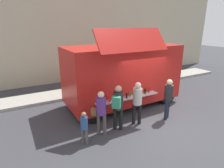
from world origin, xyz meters
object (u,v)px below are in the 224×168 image
(food_truck_main, at_px, (123,73))
(customer_front_ordering, at_px, (137,100))
(customer_rear_waiting, at_px, (101,109))
(trash_bin, at_px, (151,75))
(customer_mid_with_backpack, at_px, (118,104))
(customer_extra_browsing, at_px, (168,96))
(child_near_queue, at_px, (84,125))

(food_truck_main, relative_size, customer_front_ordering, 3.10)
(customer_rear_waiting, bearing_deg, trash_bin, -13.37)
(food_truck_main, bearing_deg, customer_mid_with_backpack, -126.18)
(food_truck_main, xyz_separation_m, customer_front_ordering, (-0.55, -2.02, -0.55))
(customer_mid_with_backpack, relative_size, customer_rear_waiting, 1.06)
(customer_mid_with_backpack, bearing_deg, food_truck_main, 9.01)
(customer_front_ordering, bearing_deg, customer_rear_waiting, 117.00)
(food_truck_main, distance_m, customer_extra_browsing, 2.49)
(food_truck_main, bearing_deg, customer_extra_browsing, -69.72)
(food_truck_main, distance_m, trash_bin, 4.59)
(customer_front_ordering, relative_size, customer_mid_with_backpack, 1.00)
(customer_rear_waiting, xyz_separation_m, child_near_queue, (-0.75, -0.27, -0.29))
(food_truck_main, xyz_separation_m, child_near_queue, (-2.90, -2.29, -0.91))
(customer_mid_with_backpack, distance_m, customer_rear_waiting, 0.70)
(customer_rear_waiting, bearing_deg, customer_mid_with_backpack, -52.11)
(food_truck_main, height_order, customer_front_ordering, food_truck_main)
(customer_front_ordering, height_order, customer_extra_browsing, customer_front_ordering)
(child_near_queue, bearing_deg, customer_front_ordering, -32.00)
(customer_mid_with_backpack, xyz_separation_m, child_near_queue, (-1.43, -0.24, -0.38))
(customer_rear_waiting, bearing_deg, food_truck_main, -6.34)
(customer_mid_with_backpack, bearing_deg, customer_rear_waiting, 131.94)
(customer_extra_browsing, height_order, child_near_queue, customer_extra_browsing)
(customer_mid_with_backpack, distance_m, child_near_queue, 1.50)
(trash_bin, height_order, customer_extra_browsing, customer_extra_browsing)
(food_truck_main, height_order, trash_bin, food_truck_main)
(trash_bin, bearing_deg, customer_rear_waiting, -143.89)
(customer_front_ordering, bearing_deg, trash_bin, -18.02)
(customer_mid_with_backpack, relative_size, child_near_queue, 1.50)
(food_truck_main, distance_m, customer_mid_with_backpack, 2.57)
(customer_front_ordering, xyz_separation_m, customer_extra_browsing, (1.42, -0.25, -0.01))
(customer_mid_with_backpack, bearing_deg, child_near_queue, 144.12)
(customer_front_ordering, relative_size, child_near_queue, 1.50)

